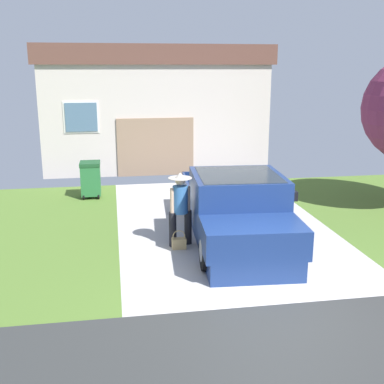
{
  "coord_description": "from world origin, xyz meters",
  "views": [
    {
      "loc": [
        -2.63,
        -7.05,
        3.91
      ],
      "look_at": [
        -0.97,
        2.99,
        1.24
      ],
      "focal_mm": 44.95,
      "sensor_mm": 36.0,
      "label": 1
    }
  ],
  "objects": [
    {
      "name": "ground",
      "position": [
        0.0,
        -1.86,
        -0.01
      ],
      "size": [
        29.2,
        18.6,
        0.18
      ],
      "color": "#B4B1AE"
    },
    {
      "name": "pickup_truck",
      "position": [
        0.07,
        3.08,
        0.71
      ],
      "size": [
        2.33,
        5.62,
        1.6
      ],
      "rotation": [
        0.0,
        0.0,
        3.08
      ],
      "color": "navy",
      "rests_on": "ground"
    },
    {
      "name": "person_with_hat",
      "position": [
        -1.22,
        3.07,
        0.93
      ],
      "size": [
        0.53,
        0.52,
        1.67
      ],
      "rotation": [
        0.0,
        0.0,
        0.27
      ],
      "color": "black",
      "rests_on": "ground"
    },
    {
      "name": "handbag",
      "position": [
        -1.28,
        2.84,
        0.13
      ],
      "size": [
        0.31,
        0.19,
        0.42
      ],
      "color": "tan",
      "rests_on": "ground"
    },
    {
      "name": "house_with_garage",
      "position": [
        -0.98,
        12.96,
        2.36
      ],
      "size": [
        8.68,
        5.51,
        4.67
      ],
      "color": "beige",
      "rests_on": "ground"
    },
    {
      "name": "wheeled_trash_bin",
      "position": [
        -3.35,
        7.56,
        0.59
      ],
      "size": [
        0.6,
        0.72,
        1.1
      ],
      "color": "#286B38",
      "rests_on": "ground"
    }
  ]
}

